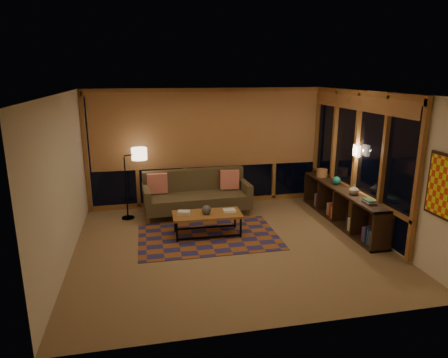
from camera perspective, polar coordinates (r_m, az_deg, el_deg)
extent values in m
cube|color=#8C6A51|center=(7.34, 0.95, -9.38)|extent=(5.50, 5.00, 0.01)
cube|color=white|center=(6.70, 1.05, 12.18)|extent=(5.50, 5.00, 0.01)
cube|color=beige|center=(9.30, -2.40, 4.55)|extent=(5.50, 0.01, 2.70)
cube|color=beige|center=(4.60, 7.89, -6.50)|extent=(5.50, 0.01, 2.70)
cube|color=beige|center=(6.86, -22.04, -0.29)|extent=(0.01, 5.00, 2.70)
cube|color=beige|center=(7.95, 20.72, 1.81)|extent=(0.01, 5.00, 2.70)
cube|color=brown|center=(7.68, -2.24, -8.20)|extent=(2.63, 1.76, 0.01)
sphere|color=black|center=(7.55, -2.51, -4.39)|extent=(0.21, 0.21, 0.18)
cylinder|color=#9F6334|center=(9.28, 13.82, 0.84)|extent=(0.26, 0.26, 0.18)
sphere|color=#146559|center=(8.72, 15.77, -0.21)|extent=(0.19, 0.19, 0.17)
imported|color=#B4A98F|center=(8.11, 18.09, -1.43)|extent=(0.21, 0.21, 0.20)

